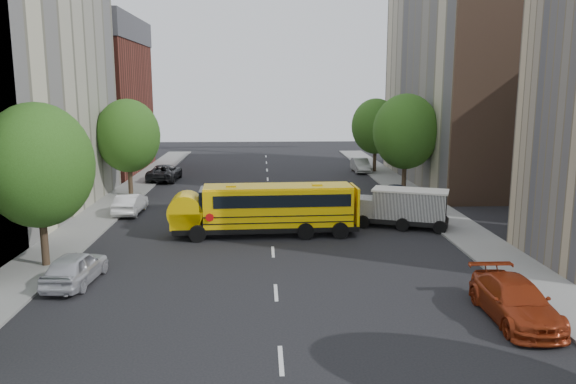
{
  "coord_description": "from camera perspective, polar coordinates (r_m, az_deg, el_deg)",
  "views": [
    {
      "loc": [
        -0.56,
        -30.51,
        8.52
      ],
      "look_at": [
        0.99,
        2.0,
        2.47
      ],
      "focal_mm": 35.0,
      "sensor_mm": 36.0,
      "label": 1
    }
  ],
  "objects": [
    {
      "name": "ground",
      "position": [
        31.69,
        -1.62,
        -5.08
      ],
      "size": [
        120.0,
        120.0,
        0.0
      ],
      "primitive_type": "plane",
      "color": "black",
      "rests_on": "ground"
    },
    {
      "name": "sidewalk_left",
      "position": [
        38.11,
        -19.35,
        -2.91
      ],
      "size": [
        3.0,
        80.0,
        0.12
      ],
      "primitive_type": "cube",
      "color": "slate",
      "rests_on": "ground"
    },
    {
      "name": "sidewalk_right",
      "position": [
        38.45,
        15.65,
        -2.58
      ],
      "size": [
        3.0,
        80.0,
        0.12
      ],
      "primitive_type": "cube",
      "color": "slate",
      "rests_on": "ground"
    },
    {
      "name": "lane_markings",
      "position": [
        41.4,
        -1.89,
        -1.35
      ],
      "size": [
        0.15,
        64.0,
        0.01
      ],
      "primitive_type": "cube",
      "color": "silver",
      "rests_on": "ground"
    },
    {
      "name": "building_left_redbrick",
      "position": [
        61.09,
        -19.51,
        8.04
      ],
      "size": [
        10.0,
        15.0,
        13.0
      ],
      "primitive_type": "cube",
      "color": "maroon",
      "rests_on": "ground"
    },
    {
      "name": "building_right_far",
      "position": [
        53.82,
        17.76,
        10.55
      ],
      "size": [
        10.0,
        22.0,
        18.0
      ],
      "primitive_type": "cube",
      "color": "#C2B697",
      "rests_on": "ground"
    },
    {
      "name": "building_right_sidewall",
      "position": [
        43.66,
        22.83,
        10.35
      ],
      "size": [
        10.1,
        0.3,
        18.0
      ],
      "primitive_type": "cube",
      "color": "brown",
      "rests_on": "ground"
    },
    {
      "name": "street_tree_1",
      "position": [
        28.72,
        -24.04,
        2.47
      ],
      "size": [
        5.12,
        5.12,
        7.9
      ],
      "color": "#38281C",
      "rests_on": "ground"
    },
    {
      "name": "street_tree_2",
      "position": [
        45.87,
        -15.94,
        5.51
      ],
      "size": [
        4.99,
        4.99,
        7.71
      ],
      "color": "#38281C",
      "rests_on": "ground"
    },
    {
      "name": "street_tree_4",
      "position": [
        46.12,
        11.87,
        6.02
      ],
      "size": [
        5.25,
        5.25,
        8.1
      ],
      "color": "#38281C",
      "rests_on": "ground"
    },
    {
      "name": "street_tree_5",
      "position": [
        57.81,
        8.88,
        6.62
      ],
      "size": [
        4.86,
        4.86,
        7.51
      ],
      "color": "#38281C",
      "rests_on": "ground"
    },
    {
      "name": "school_bus",
      "position": [
        32.76,
        -2.44,
        -1.53
      ],
      "size": [
        10.8,
        3.02,
        3.02
      ],
      "rotation": [
        0.0,
        0.0,
        0.04
      ],
      "color": "black",
      "rests_on": "ground"
    },
    {
      "name": "safari_truck",
      "position": [
        35.35,
        11.55,
        -1.52
      ],
      "size": [
        5.95,
        3.8,
        2.41
      ],
      "rotation": [
        0.0,
        0.0,
        -0.36
      ],
      "color": "black",
      "rests_on": "ground"
    },
    {
      "name": "parked_car_0",
      "position": [
        26.6,
        -20.8,
        -7.19
      ],
      "size": [
        2.07,
        4.45,
        1.47
      ],
      "primitive_type": "imported",
      "rotation": [
        0.0,
        0.0,
        3.06
      ],
      "color": "#B8B8BF",
      "rests_on": "ground"
    },
    {
      "name": "parked_car_1",
      "position": [
        40.0,
        -15.73,
        -1.14
      ],
      "size": [
        1.62,
        4.33,
        1.41
      ],
      "primitive_type": "imported",
      "rotation": [
        0.0,
        0.0,
        3.11
      ],
      "color": "silver",
      "rests_on": "ground"
    },
    {
      "name": "parked_car_2",
      "position": [
        53.53,
        -12.42,
        1.95
      ],
      "size": [
        2.78,
        5.62,
        1.53
      ],
      "primitive_type": "imported",
      "rotation": [
        0.0,
        0.0,
        3.1
      ],
      "color": "black",
      "rests_on": "ground"
    },
    {
      "name": "parked_car_3",
      "position": [
        22.81,
        22.07,
        -10.19
      ],
      "size": [
        2.18,
        5.22,
        1.51
      ],
      "primitive_type": "imported",
      "rotation": [
        0.0,
        0.0,
        -0.01
      ],
      "color": "maroon",
      "rests_on": "ground"
    },
    {
      "name": "parked_car_4",
      "position": [
        42.65,
        11.11,
        -0.23
      ],
      "size": [
        1.73,
        4.18,
        1.42
      ],
      "primitive_type": "imported",
      "rotation": [
        0.0,
        0.0,
        0.01
      ],
      "color": "#323A58",
      "rests_on": "ground"
    },
    {
      "name": "parked_car_5",
      "position": [
        58.1,
        7.38,
        2.71
      ],
      "size": [
        1.6,
        4.34,
        1.42
      ],
      "primitive_type": "imported",
      "rotation": [
        0.0,
        0.0,
        0.02
      ],
      "color": "#9A9B96",
      "rests_on": "ground"
    }
  ]
}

